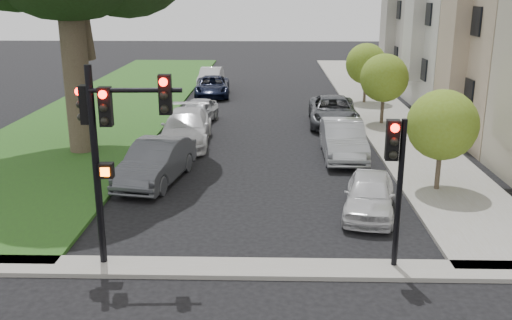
{
  "coord_description": "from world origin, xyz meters",
  "views": [
    {
      "loc": [
        0.4,
        -10.85,
        6.71
      ],
      "look_at": [
        0.0,
        5.0,
        2.0
      ],
      "focal_mm": 40.0,
      "sensor_mm": 36.0,
      "label": 1
    }
  ],
  "objects_px": {
    "small_tree_b": "(384,78)",
    "traffic_signal_secondary": "(396,167)",
    "small_tree_a": "(442,125)",
    "car_parked_0": "(370,195)",
    "traffic_signal_main": "(110,131)",
    "car_parked_6": "(186,128)",
    "car_parked_1": "(343,139)",
    "car_parked_2": "(333,111)",
    "car_parked_7": "(197,112)",
    "small_tree_c": "(366,64)",
    "car_parked_8": "(212,86)",
    "car_parked_5": "(156,162)",
    "car_parked_9": "(211,78)"
  },
  "relations": [
    {
      "from": "car_parked_2",
      "to": "car_parked_7",
      "type": "height_order",
      "value": "car_parked_2"
    },
    {
      "from": "car_parked_0",
      "to": "car_parked_1",
      "type": "bearing_deg",
      "value": 101.85
    },
    {
      "from": "car_parked_8",
      "to": "car_parked_2",
      "type": "bearing_deg",
      "value": -52.74
    },
    {
      "from": "car_parked_0",
      "to": "car_parked_9",
      "type": "distance_m",
      "value": 25.42
    },
    {
      "from": "small_tree_a",
      "to": "traffic_signal_secondary",
      "type": "height_order",
      "value": "traffic_signal_secondary"
    },
    {
      "from": "car_parked_7",
      "to": "car_parked_8",
      "type": "bearing_deg",
      "value": 99.46
    },
    {
      "from": "car_parked_6",
      "to": "car_parked_7",
      "type": "relative_size",
      "value": 1.35
    },
    {
      "from": "car_parked_2",
      "to": "small_tree_b",
      "type": "bearing_deg",
      "value": 2.79
    },
    {
      "from": "traffic_signal_main",
      "to": "traffic_signal_secondary",
      "type": "distance_m",
      "value": 6.85
    },
    {
      "from": "car_parked_0",
      "to": "traffic_signal_main",
      "type": "bearing_deg",
      "value": -140.81
    },
    {
      "from": "traffic_signal_main",
      "to": "car_parked_2",
      "type": "bearing_deg",
      "value": 66.24
    },
    {
      "from": "car_parked_0",
      "to": "small_tree_b",
      "type": "bearing_deg",
      "value": 89.09
    },
    {
      "from": "traffic_signal_secondary",
      "to": "small_tree_a",
      "type": "bearing_deg",
      "value": 64.29
    },
    {
      "from": "traffic_signal_main",
      "to": "car_parked_0",
      "type": "bearing_deg",
      "value": 27.88
    },
    {
      "from": "car_parked_8",
      "to": "car_parked_9",
      "type": "xyz_separation_m",
      "value": [
        -0.47,
        3.65,
        0.04
      ]
    },
    {
      "from": "car_parked_8",
      "to": "car_parked_5",
      "type": "bearing_deg",
      "value": -94.35
    },
    {
      "from": "small_tree_a",
      "to": "traffic_signal_secondary",
      "type": "distance_m",
      "value": 6.45
    },
    {
      "from": "small_tree_a",
      "to": "car_parked_8",
      "type": "bearing_deg",
      "value": 117.46
    },
    {
      "from": "car_parked_8",
      "to": "traffic_signal_secondary",
      "type": "bearing_deg",
      "value": -77.73
    },
    {
      "from": "car_parked_2",
      "to": "car_parked_6",
      "type": "height_order",
      "value": "car_parked_6"
    },
    {
      "from": "small_tree_b",
      "to": "car_parked_2",
      "type": "xyz_separation_m",
      "value": [
        -2.53,
        -0.02,
        -1.73
      ]
    },
    {
      "from": "car_parked_0",
      "to": "car_parked_6",
      "type": "bearing_deg",
      "value": 140.91
    },
    {
      "from": "car_parked_6",
      "to": "car_parked_8",
      "type": "relative_size",
      "value": 1.11
    },
    {
      "from": "small_tree_b",
      "to": "traffic_signal_secondary",
      "type": "xyz_separation_m",
      "value": [
        -2.8,
        -16.11,
        0.23
      ]
    },
    {
      "from": "car_parked_1",
      "to": "car_parked_5",
      "type": "bearing_deg",
      "value": -154.04
    },
    {
      "from": "car_parked_5",
      "to": "car_parked_7",
      "type": "distance_m",
      "value": 9.49
    },
    {
      "from": "car_parked_6",
      "to": "small_tree_b",
      "type": "bearing_deg",
      "value": 20.23
    },
    {
      "from": "small_tree_c",
      "to": "traffic_signal_main",
      "type": "height_order",
      "value": "traffic_signal_main"
    },
    {
      "from": "traffic_signal_secondary",
      "to": "car_parked_2",
      "type": "distance_m",
      "value": 16.21
    },
    {
      "from": "traffic_signal_main",
      "to": "traffic_signal_secondary",
      "type": "xyz_separation_m",
      "value": [
        6.8,
        -0.04,
        -0.82
      ]
    },
    {
      "from": "small_tree_a",
      "to": "car_parked_7",
      "type": "relative_size",
      "value": 0.92
    },
    {
      "from": "traffic_signal_secondary",
      "to": "car_parked_7",
      "type": "relative_size",
      "value": 0.99
    },
    {
      "from": "traffic_signal_main",
      "to": "car_parked_0",
      "type": "height_order",
      "value": "traffic_signal_main"
    },
    {
      "from": "traffic_signal_main",
      "to": "car_parked_6",
      "type": "bearing_deg",
      "value": 90.03
    },
    {
      "from": "car_parked_1",
      "to": "traffic_signal_secondary",
      "type": "bearing_deg",
      "value": -89.81
    },
    {
      "from": "car_parked_6",
      "to": "car_parked_1",
      "type": "bearing_deg",
      "value": -18.99
    },
    {
      "from": "small_tree_c",
      "to": "car_parked_0",
      "type": "xyz_separation_m",
      "value": [
        -2.69,
        -18.17,
        -1.83
      ]
    },
    {
      "from": "small_tree_b",
      "to": "car_parked_6",
      "type": "height_order",
      "value": "small_tree_b"
    },
    {
      "from": "small_tree_b",
      "to": "car_parked_0",
      "type": "relative_size",
      "value": 0.99
    },
    {
      "from": "small_tree_c",
      "to": "car_parked_5",
      "type": "height_order",
      "value": "small_tree_c"
    },
    {
      "from": "car_parked_1",
      "to": "car_parked_7",
      "type": "bearing_deg",
      "value": 138.94
    },
    {
      "from": "small_tree_b",
      "to": "small_tree_c",
      "type": "relative_size",
      "value": 0.99
    },
    {
      "from": "traffic_signal_secondary",
      "to": "car_parked_1",
      "type": "height_order",
      "value": "traffic_signal_secondary"
    },
    {
      "from": "car_parked_0",
      "to": "car_parked_2",
      "type": "height_order",
      "value": "car_parked_2"
    },
    {
      "from": "car_parked_1",
      "to": "small_tree_a",
      "type": "bearing_deg",
      "value": -56.57
    },
    {
      "from": "car_parked_2",
      "to": "car_parked_0",
      "type": "bearing_deg",
      "value": -88.35
    },
    {
      "from": "small_tree_b",
      "to": "car_parked_6",
      "type": "bearing_deg",
      "value": -157.12
    },
    {
      "from": "traffic_signal_secondary",
      "to": "car_parked_5",
      "type": "distance_m",
      "value": 9.92
    },
    {
      "from": "car_parked_0",
      "to": "car_parked_1",
      "type": "height_order",
      "value": "car_parked_1"
    },
    {
      "from": "traffic_signal_secondary",
      "to": "car_parked_2",
      "type": "height_order",
      "value": "traffic_signal_secondary"
    }
  ]
}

